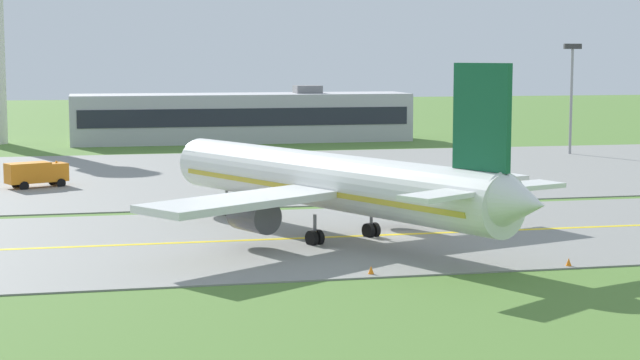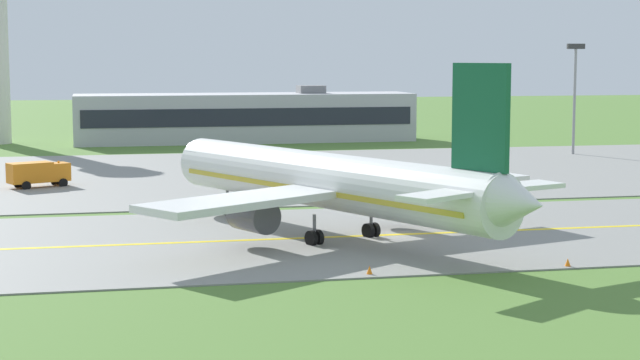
{
  "view_description": "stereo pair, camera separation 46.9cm",
  "coord_description": "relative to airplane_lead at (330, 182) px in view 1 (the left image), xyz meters",
  "views": [
    {
      "loc": [
        -21.79,
        -73.01,
        13.14
      ],
      "look_at": [
        -5.02,
        2.28,
        4.0
      ],
      "focal_mm": 59.09,
      "sensor_mm": 36.0,
      "label": 1
    },
    {
      "loc": [
        -21.33,
        -73.11,
        13.14
      ],
      "look_at": [
        -5.02,
        2.28,
        4.0
      ],
      "focal_mm": 59.09,
      "sensor_mm": 36.0,
      "label": 2
    }
  ],
  "objects": [
    {
      "name": "apron_light_mast",
      "position": [
        46.01,
        56.44,
        5.19
      ],
      "size": [
        2.4,
        0.5,
        14.7
      ],
      "color": "gray",
      "rests_on": "ground"
    },
    {
      "name": "ground_plane",
      "position": [
        4.81,
        0.16,
        -4.13
      ],
      "size": [
        500.0,
        500.0,
        0.0
      ],
      "primitive_type": "plane",
      "color": "#517A33"
    },
    {
      "name": "traffic_cone_near_edge",
      "position": [
        -0.5,
        -12.94,
        -3.83
      ],
      "size": [
        0.44,
        0.44,
        0.6
      ],
      "primitive_type": "cone",
      "color": "orange",
      "rests_on": "ground"
    },
    {
      "name": "traffic_cone_mid_edge",
      "position": [
        14.51,
        11.45,
        -3.83
      ],
      "size": [
        0.44,
        0.44,
        0.6
      ],
      "primitive_type": "cone",
      "color": "orange",
      "rests_on": "ground"
    },
    {
      "name": "taxiway_centreline",
      "position": [
        4.81,
        0.16,
        -4.03
      ],
      "size": [
        220.0,
        0.6,
        0.01
      ],
      "primitive_type": "cube",
      "color": "yellow",
      "rests_on": "taxiway_strip"
    },
    {
      "name": "terminal_building",
      "position": [
        6.44,
        87.23,
        -0.44
      ],
      "size": [
        51.47,
        11.01,
        8.53
      ],
      "color": "#B2B2B7",
      "rests_on": "ground"
    },
    {
      "name": "taxiway_strip",
      "position": [
        4.81,
        0.16,
        -4.08
      ],
      "size": [
        240.0,
        28.0,
        0.1
      ],
      "primitive_type": "cube",
      "color": "gray",
      "rests_on": "ground"
    },
    {
      "name": "airplane_lead",
      "position": [
        0.0,
        0.0,
        0.0
      ],
      "size": [
        30.73,
        37.11,
        12.7
      ],
      "color": "white",
      "rests_on": "ground"
    },
    {
      "name": "apron_pad",
      "position": [
        14.81,
        42.16,
        -4.08
      ],
      "size": [
        140.0,
        52.0,
        0.1
      ],
      "primitive_type": "cube",
      "color": "gray",
      "rests_on": "ground"
    },
    {
      "name": "service_truck_fuel",
      "position": [
        -21.98,
        34.8,
        -2.6
      ],
      "size": [
        6.31,
        4.35,
        2.6
      ],
      "color": "orange",
      "rests_on": "ground"
    },
    {
      "name": "traffic_cone_far_edge",
      "position": [
        12.2,
        -13.24,
        -3.83
      ],
      "size": [
        0.44,
        0.44,
        0.6
      ],
      "primitive_type": "cone",
      "color": "orange",
      "rests_on": "ground"
    }
  ]
}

